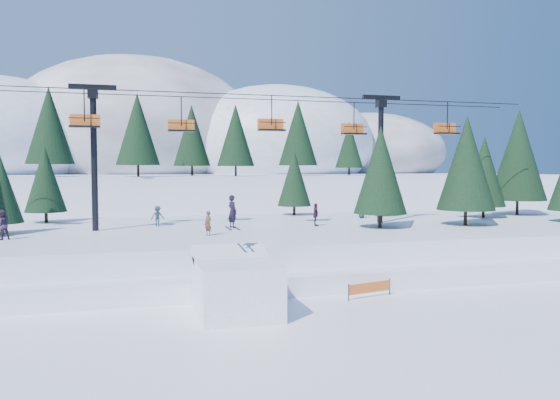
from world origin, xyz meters
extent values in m
plane|color=white|center=(0.00, 0.00, 0.00)|extent=(160.00, 160.00, 0.00)
cube|color=white|center=(0.00, 18.00, 1.25)|extent=(70.00, 22.00, 2.50)
cube|color=white|center=(0.00, 8.00, 0.55)|extent=(70.00, 6.00, 1.10)
cube|color=white|center=(0.00, 68.00, 3.00)|extent=(110.00, 60.00, 6.00)
ellipsoid|color=#605B59|center=(-6.00, 78.00, 13.26)|extent=(44.00, 39.60, 26.40)
ellipsoid|color=white|center=(18.00, 70.00, 11.42)|extent=(34.00, 30.60, 19.72)
ellipsoid|color=#605B59|center=(38.00, 76.00, 10.12)|extent=(30.00, 27.00, 15.00)
cylinder|color=black|center=(-5.85, 39.43, 6.64)|extent=(0.26, 0.26, 1.28)
cone|color=#17341D|center=(-5.85, 39.43, 11.22)|extent=(4.76, 4.76, 7.87)
cylinder|color=black|center=(5.47, 41.77, 6.60)|extent=(0.26, 0.26, 1.20)
cone|color=#17341D|center=(5.47, 41.77, 10.87)|extent=(4.44, 4.44, 7.35)
cylinder|color=black|center=(13.29, 41.94, 6.65)|extent=(0.26, 0.26, 1.30)
cone|color=#17341D|center=(13.29, 41.94, 11.27)|extent=(4.81, 4.81, 7.96)
cylinder|color=black|center=(-15.35, 43.14, 6.70)|extent=(0.26, 0.26, 1.41)
cone|color=#17341D|center=(-15.35, 43.14, 11.73)|extent=(5.23, 5.23, 8.65)
cylinder|color=black|center=(21.21, 44.77, 6.50)|extent=(0.26, 0.26, 0.99)
cone|color=#17341D|center=(21.21, 44.77, 10.04)|extent=(3.69, 3.69, 6.10)
cylinder|color=black|center=(0.70, 45.83, 6.62)|extent=(0.26, 0.26, 1.23)
cone|color=#17341D|center=(0.70, 45.83, 11.01)|extent=(4.57, 4.57, 7.56)
cube|color=white|center=(-1.68, 2.64, 1.26)|extent=(3.71, 4.58, 2.51)
cube|color=white|center=(-1.68, 4.61, 2.56)|extent=(3.71, 1.60, 0.89)
imported|color=black|center=(-1.58, 4.24, 4.77)|extent=(0.60, 0.71, 1.64)
cube|color=black|center=(-1.78, 4.24, 3.93)|extent=(0.11, 1.65, 0.03)
cube|color=black|center=(-1.38, 4.24, 3.93)|extent=(0.11, 1.65, 0.03)
cylinder|color=black|center=(-9.00, 18.00, 7.50)|extent=(0.44, 0.44, 10.00)
cube|color=black|center=(-9.00, 18.00, 12.60)|extent=(3.20, 0.35, 0.35)
cube|color=black|center=(-9.00, 18.00, 12.15)|extent=(0.70, 0.70, 0.70)
cylinder|color=black|center=(13.00, 18.00, 7.50)|extent=(0.44, 0.44, 10.00)
cube|color=black|center=(13.00, 18.00, 12.60)|extent=(3.20, 0.35, 0.35)
cube|color=black|center=(13.00, 18.00, 12.15)|extent=(0.70, 0.70, 0.70)
cylinder|color=black|center=(2.00, 16.80, 12.30)|extent=(46.00, 0.06, 0.06)
cylinder|color=black|center=(2.00, 19.20, 12.30)|extent=(46.00, 0.06, 0.06)
cylinder|color=black|center=(-9.49, 16.80, 11.20)|extent=(0.08, 0.08, 2.20)
cube|color=black|center=(-9.49, 16.80, 9.75)|extent=(2.00, 0.75, 0.12)
cube|color=orange|center=(-9.49, 17.18, 10.20)|extent=(2.00, 0.10, 0.85)
cylinder|color=black|center=(-9.49, 16.45, 10.30)|extent=(2.00, 0.06, 0.06)
cylinder|color=black|center=(-2.79, 19.20, 11.20)|extent=(0.08, 0.08, 2.20)
cube|color=black|center=(-2.79, 19.20, 9.75)|extent=(2.00, 0.75, 0.12)
cube|color=orange|center=(-2.79, 19.58, 10.20)|extent=(2.00, 0.10, 0.85)
cylinder|color=black|center=(-2.79, 18.85, 10.30)|extent=(2.00, 0.06, 0.06)
cylinder|color=black|center=(3.62, 16.80, 11.20)|extent=(0.08, 0.08, 2.20)
cube|color=black|center=(3.62, 16.80, 9.75)|extent=(2.00, 0.75, 0.12)
cube|color=orange|center=(3.62, 17.18, 10.20)|extent=(2.00, 0.10, 0.85)
cylinder|color=black|center=(3.62, 16.45, 10.30)|extent=(2.00, 0.06, 0.06)
cylinder|color=black|center=(11.17, 19.20, 11.20)|extent=(0.08, 0.08, 2.20)
cube|color=black|center=(11.17, 19.20, 9.75)|extent=(2.00, 0.75, 0.12)
cube|color=orange|center=(11.17, 19.58, 10.20)|extent=(2.00, 0.10, 0.85)
cylinder|color=black|center=(11.17, 18.85, 10.30)|extent=(2.00, 0.06, 0.06)
cylinder|color=black|center=(18.29, 16.80, 11.20)|extent=(0.08, 0.08, 2.20)
cube|color=black|center=(18.29, 16.80, 9.75)|extent=(2.00, 0.75, 0.12)
cube|color=orange|center=(18.29, 17.18, 10.20)|extent=(2.00, 0.10, 0.85)
cylinder|color=black|center=(18.29, 16.45, 10.30)|extent=(2.00, 0.06, 0.06)
cylinder|color=black|center=(18.68, 14.64, 3.10)|extent=(0.26, 0.26, 1.19)
cone|color=#17341D|center=(18.68, 14.64, 7.36)|extent=(4.44, 4.44, 7.34)
cylinder|color=black|center=(24.08, 19.96, 3.01)|extent=(0.26, 0.26, 1.02)
cone|color=#17341D|center=(24.08, 19.96, 6.66)|extent=(3.80, 3.80, 6.28)
cylinder|color=black|center=(29.09, 21.76, 3.20)|extent=(0.26, 0.26, 1.40)
cone|color=#17341D|center=(29.09, 21.76, 8.22)|extent=(5.22, 5.22, 8.63)
cylinder|color=black|center=(16.56, 24.31, 2.87)|extent=(0.26, 0.26, 0.73)
cone|color=#17341D|center=(16.56, 24.31, 5.47)|extent=(2.71, 2.71, 4.49)
cylinder|color=black|center=(-13.28, 25.17, 2.94)|extent=(0.26, 0.26, 0.88)
cone|color=#17341D|center=(-13.28, 25.17, 6.08)|extent=(3.27, 3.27, 5.40)
cylinder|color=black|center=(8.39, 27.00, 2.93)|extent=(0.26, 0.26, 0.86)
cone|color=#17341D|center=(8.39, 27.00, 6.01)|extent=(3.20, 3.20, 5.30)
cylinder|color=black|center=(-14.94, 17.50, 2.87)|extent=(0.26, 0.26, 0.75)
cone|color=#17341D|center=(-14.94, 17.50, 5.54)|extent=(2.78, 2.78, 4.59)
cylinder|color=black|center=(11.40, 14.61, 3.03)|extent=(0.26, 0.26, 1.06)
cone|color=#17341D|center=(11.40, 14.61, 6.81)|extent=(3.94, 3.94, 6.51)
imported|color=#233A47|center=(-4.61, 19.80, 3.29)|extent=(1.13, 0.81, 1.57)
imported|color=#1A3033|center=(13.22, 22.24, 3.32)|extent=(0.69, 0.90, 1.63)
imported|color=brown|center=(-1.64, 13.08, 3.31)|extent=(0.66, 0.70, 1.62)
imported|color=#36243C|center=(-14.23, 14.23, 3.43)|extent=(1.13, 1.06, 1.85)
imported|color=#3D1C34|center=(7.10, 16.88, 3.38)|extent=(0.77, 1.11, 1.75)
cylinder|color=black|center=(4.45, 3.66, 0.45)|extent=(0.06, 0.06, 0.90)
cylinder|color=black|center=(7.16, 4.39, 0.45)|extent=(0.06, 0.06, 0.90)
cube|color=orange|center=(5.80, 4.02, 0.55)|extent=(2.71, 0.76, 0.55)
cylinder|color=black|center=(9.59, 6.19, 0.45)|extent=(0.06, 0.06, 0.90)
cylinder|color=black|center=(12.27, 7.01, 0.45)|extent=(0.06, 0.06, 0.90)
cube|color=orange|center=(10.93, 6.60, 0.55)|extent=(2.69, 0.86, 0.55)
camera|label=1|loc=(-6.30, -22.60, 6.92)|focal=35.00mm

